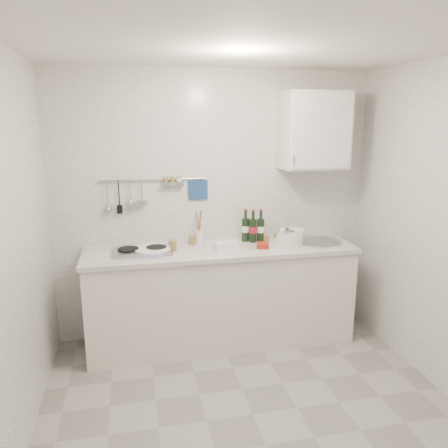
% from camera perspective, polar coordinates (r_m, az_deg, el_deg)
% --- Properties ---
extents(floor, '(3.00, 3.00, 0.00)m').
position_cam_1_polar(floor, '(3.40, 3.78, -23.55)').
color(floor, slate).
rests_on(floor, ground).
extents(ceiling, '(3.00, 3.00, 0.00)m').
position_cam_1_polar(ceiling, '(2.76, 4.64, 22.96)').
color(ceiling, silver).
rests_on(ceiling, back_wall).
extents(back_wall, '(3.00, 0.02, 2.50)m').
position_cam_1_polar(back_wall, '(4.16, -1.23, 2.40)').
color(back_wall, silver).
rests_on(back_wall, floor).
extents(wall_left, '(0.02, 2.80, 2.50)m').
position_cam_1_polar(wall_left, '(2.82, -26.65, -4.33)').
color(wall_left, silver).
rests_on(wall_left, floor).
extents(counter, '(2.44, 0.64, 0.96)m').
position_cam_1_polar(counter, '(4.11, -0.28, -9.62)').
color(counter, silver).
rests_on(counter, floor).
extents(wall_rail, '(0.98, 0.09, 0.34)m').
position_cam_1_polar(wall_rail, '(4.02, -9.53, 4.40)').
color(wall_rail, '#93969B').
rests_on(wall_rail, back_wall).
extents(wall_cabinet, '(0.60, 0.38, 0.70)m').
position_cam_1_polar(wall_cabinet, '(4.18, 11.70, 11.85)').
color(wall_cabinet, silver).
rests_on(wall_cabinet, back_wall).
extents(plate_stack_hob, '(0.34, 0.34, 0.04)m').
position_cam_1_polar(plate_stack_hob, '(3.85, -9.43, -3.41)').
color(plate_stack_hob, '#5471C0').
rests_on(plate_stack_hob, counter).
extents(plate_stack_sink, '(0.31, 0.29, 0.14)m').
position_cam_1_polar(plate_stack_sink, '(4.11, 8.57, -1.72)').
color(plate_stack_sink, white).
rests_on(plate_stack_sink, counter).
extents(wine_bottles, '(0.21, 0.12, 0.31)m').
position_cam_1_polar(wine_bottles, '(4.12, 3.82, -0.21)').
color(wine_bottles, black).
rests_on(wine_bottles, counter).
extents(butter_dish, '(0.23, 0.14, 0.06)m').
position_cam_1_polar(butter_dish, '(3.90, 0.28, -2.84)').
color(butter_dish, white).
rests_on(butter_dish, counter).
extents(strawberry_punnet, '(0.13, 0.13, 0.04)m').
position_cam_1_polar(strawberry_punnet, '(3.96, 5.06, -2.81)').
color(strawberry_punnet, '#B12313').
rests_on(strawberry_punnet, counter).
extents(utensil_crock, '(0.07, 0.07, 0.31)m').
position_cam_1_polar(utensil_crock, '(4.11, -3.26, -1.41)').
color(utensil_crock, white).
rests_on(utensil_crock, counter).
extents(jar_a, '(0.07, 0.07, 0.09)m').
position_cam_1_polar(jar_a, '(4.06, -4.20, -2.02)').
color(jar_a, olive).
rests_on(jar_a, counter).
extents(jar_b, '(0.06, 0.06, 0.07)m').
position_cam_1_polar(jar_b, '(4.25, 6.91, -1.53)').
color(jar_b, olive).
rests_on(jar_b, counter).
extents(jar_c, '(0.06, 0.06, 0.07)m').
position_cam_1_polar(jar_c, '(4.14, 5.55, -1.86)').
color(jar_c, olive).
rests_on(jar_c, counter).
extents(jar_d, '(0.07, 0.07, 0.10)m').
position_cam_1_polar(jar_d, '(3.87, -6.70, -2.77)').
color(jar_d, olive).
rests_on(jar_d, counter).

